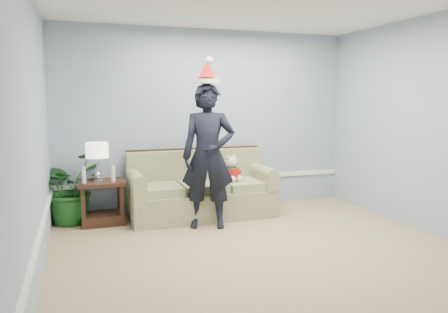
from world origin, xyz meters
name	(u,v)px	position (x,y,z in m)	size (l,w,h in m)	color
room_shell	(280,132)	(0.00, 0.00, 1.35)	(4.54, 5.04, 2.74)	tan
wainscot_trim	(144,204)	(-1.18, 1.18, 0.45)	(4.49, 4.99, 0.06)	white
sofa	(200,193)	(-0.23, 2.07, 0.34)	(2.03, 0.89, 0.95)	#586731
side_table	(102,207)	(-1.60, 2.10, 0.23)	(0.61, 0.52, 0.58)	#3B1D15
table_lamp	(97,152)	(-1.64, 2.07, 0.98)	(0.29, 0.29, 0.52)	silver
candle_pair	(99,175)	(-1.64, 2.00, 0.68)	(0.43, 0.06, 0.22)	silver
houseplant	(70,188)	(-2.00, 2.28, 0.48)	(0.87, 0.75, 0.97)	#19521C
man	(208,156)	(-0.29, 1.50, 0.94)	(0.68, 0.45, 1.87)	black
santa_hat	(207,72)	(-0.29, 1.52, 2.00)	(0.38, 0.40, 0.34)	white
teddy_bear	(232,172)	(0.20, 1.96, 0.63)	(0.30, 0.30, 0.38)	white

